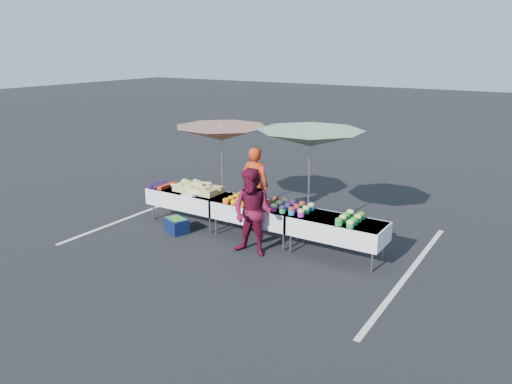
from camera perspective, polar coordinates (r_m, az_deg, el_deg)
The scene contains 17 objects.
ground at distance 10.51m, azimuth -0.00°, elevation -5.24°, with size 80.00×80.00×0.00m, color black.
stripe_left at distance 12.41m, azimuth -12.60°, elevation -2.19°, with size 0.10×5.00×0.00m, color silver.
stripe_right at distance 9.34m, azimuth 17.04°, elevation -8.87°, with size 0.10×5.00×0.00m, color silver.
table_left at distance 11.33m, azimuth -7.72°, elevation -0.65°, with size 1.86×0.81×0.75m.
table_center at distance 10.31m, azimuth -0.00°, elevation -2.22°, with size 1.86×0.81×0.75m.
table_right at distance 9.52m, azimuth 9.21°, elevation -4.04°, with size 1.86×0.81×0.75m.
berry_punnets at distance 11.68m, azimuth -10.62°, elevation 0.80°, with size 0.40×0.54×0.08m.
corn_pile at distance 11.14m, azimuth -6.68°, elevation 0.47°, with size 1.16×0.57×0.26m.
plastic_bags at distance 10.87m, azimuth -7.55°, elevation -0.32°, with size 0.30×0.25×0.05m, color white.
carrot_bowls at distance 10.42m, azimuth -1.66°, elevation -0.78°, with size 0.55×0.69×0.11m.
potato_cups at distance 9.87m, azimuth 3.68°, elevation -1.60°, with size 0.94×0.58×0.16m.
bean_baskets at distance 9.34m, azimuth 10.72°, elevation -2.97°, with size 0.36×0.68×0.15m.
vendor at distance 11.25m, azimuth -0.09°, elevation 0.89°, with size 0.63×0.42×1.73m, color #B83315.
customer at distance 9.42m, azimuth -0.40°, elevation -2.35°, with size 0.82×0.64×1.69m, color #5B0D24.
umbrella_left at distance 11.34m, azimuth -3.98°, elevation 6.62°, with size 2.69×2.69×2.16m.
umbrella_right at distance 10.24m, azimuth 6.22°, elevation 6.03°, with size 2.83×2.83×2.26m.
storage_bin at distance 10.88m, azimuth -9.06°, elevation -3.74°, with size 0.59×0.51×0.33m.
Camera 1 is at (5.22, -8.26, 3.88)m, focal length 35.00 mm.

